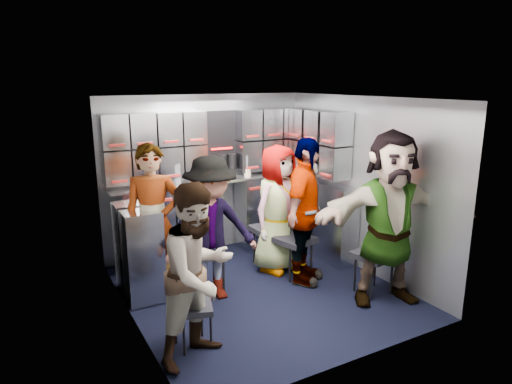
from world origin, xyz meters
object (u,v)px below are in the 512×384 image
jump_seat_mid_right (295,242)px  attendant_arc_e (390,218)px  attendant_standing (154,223)px  attendant_arc_a (199,273)px  attendant_arc_b (211,229)px  attendant_arc_d (305,212)px  jump_seat_near_right (374,257)px  attendant_arc_c (278,209)px  jump_seat_near_left (192,309)px  jump_seat_center (270,231)px  jump_seat_mid_left (205,254)px

jump_seat_mid_right → attendant_arc_e: (0.50, -0.97, 0.48)m
attendant_standing → attendant_arc_a: 1.25m
jump_seat_mid_right → attendant_arc_b: bearing=-177.0°
attendant_arc_a → attendant_arc_b: 1.06m
attendant_arc_d → attendant_arc_b: bearing=133.6°
jump_seat_near_right → attendant_standing: size_ratio=0.28×
jump_seat_near_right → attendant_arc_c: size_ratio=0.31×
jump_seat_near_left → jump_seat_near_right: jump_seat_near_right is taller
jump_seat_mid_right → attendant_arc_d: bearing=-90.0°
jump_seat_center → jump_seat_mid_right: bearing=-80.4°
jump_seat_mid_right → jump_seat_near_right: size_ratio=1.04×
jump_seat_center → jump_seat_near_left: bearing=-140.3°
jump_seat_center → attendant_arc_b: size_ratio=0.32×
jump_seat_center → jump_seat_mid_right: 0.46m
attendant_arc_a → attendant_arc_c: 1.98m
jump_seat_near_right → attendant_arc_e: 0.52m
jump_seat_mid_right → attendant_arc_a: attendant_arc_a is taller
attendant_arc_b → attendant_arc_e: bearing=-27.0°
jump_seat_near_right → attendant_arc_e: (0.00, -0.18, 0.49)m
jump_seat_near_left → jump_seat_mid_left: 1.07m
attendant_arc_e → attendant_arc_a: bearing=-159.4°
attendant_arc_d → attendant_arc_e: 0.94m
attendant_arc_e → attendant_arc_d: bearing=142.4°
attendant_standing → jump_seat_mid_left: bearing=4.0°
attendant_arc_a → attendant_standing: bearing=67.3°
jump_seat_near_right → attendant_arc_c: (-0.58, 1.06, 0.36)m
jump_seat_mid_left → attendant_standing: size_ratio=0.32×
jump_seat_near_right → attendant_arc_e: bearing=-90.0°
attendant_arc_c → jump_seat_near_left: bearing=-162.8°
attendant_arc_a → attendant_arc_c: bearing=17.0°
jump_seat_mid_left → jump_seat_near_left: bearing=-118.7°
attendant_arc_e → jump_seat_near_right: bearing=110.1°
jump_seat_mid_right → attendant_arc_b: size_ratio=0.32×
jump_seat_mid_left → jump_seat_near_right: size_ratio=1.15×
jump_seat_center → jump_seat_mid_right: jump_seat_center is taller
jump_seat_mid_right → attendant_arc_d: (0.00, -0.18, 0.41)m
attendant_arc_c → attendant_arc_b: bearing=179.8°
jump_seat_mid_right → attendant_arc_a: size_ratio=0.32×
jump_seat_mid_left → jump_seat_center: bearing=18.1°
attendant_standing → attendant_arc_b: attendant_standing is taller
attendant_arc_e → attendant_standing: bearing=169.7°
jump_seat_near_left → jump_seat_mid_right: bearing=26.9°
jump_seat_near_left → attendant_standing: size_ratio=0.25×
attendant_arc_c → attendant_arc_d: bearing=-98.7°
attendant_standing → attendant_arc_b: (0.51, -0.32, -0.06)m
jump_seat_mid_right → attendant_arc_a: (-1.60, -0.99, 0.33)m
attendant_standing → attendant_arc_e: attendant_arc_e is taller
attendant_standing → attendant_arc_b: bearing=-12.8°
attendant_arc_a → attendant_arc_c: (1.52, 1.26, 0.02)m
jump_seat_near_left → attendant_arc_b: size_ratio=0.27×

